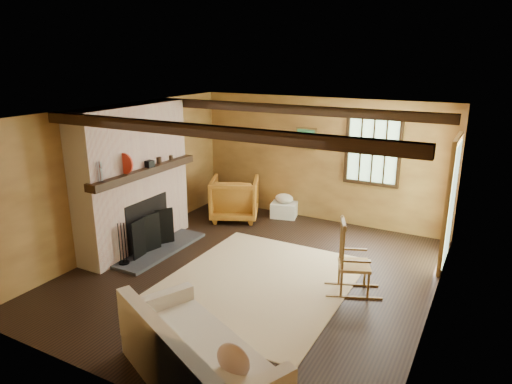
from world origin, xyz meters
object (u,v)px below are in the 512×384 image
Objects in this scene: sofa at (194,363)px; laundry_basket at (284,210)px; fireplace at (134,184)px; rocking_chair at (352,263)px; armchair at (235,198)px.

sofa is 5.08m from laundry_basket.
sofa is at bearing -75.05° from laundry_basket.
laundry_basket is at bearing 57.75° from fireplace.
sofa is (-0.78, -2.57, -0.16)m from rocking_chair.
rocking_chair is 2.69m from sofa.
rocking_chair is at bearing -48.15° from laundry_basket.
laundry_basket is (-1.31, 4.91, -0.13)m from sofa.
laundry_basket is at bearing 129.91° from sofa.
armchair reaches higher than sofa.
fireplace reaches higher than armchair.
laundry_basket is at bearing -171.71° from armchair.
armchair is (-0.84, -0.54, 0.27)m from laundry_basket.
fireplace is 2.21m from armchair.
rocking_chair is (3.67, 0.17, -0.66)m from fireplace.
rocking_chair is 2.10× the size of laundry_basket.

